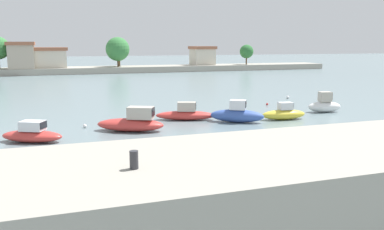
% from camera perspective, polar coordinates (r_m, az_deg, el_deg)
% --- Properties ---
extents(ground_plane, '(400.00, 400.00, 0.00)m').
position_cam_1_polar(ground_plane, '(24.98, 7.30, -5.28)').
color(ground_plane, slate).
extents(seawall_embankment, '(69.75, 7.06, 2.57)m').
position_cam_1_polar(seawall_embankment, '(17.78, 19.66, -7.80)').
color(seawall_embankment, '#9E998C').
rests_on(seawall_embankment, ground).
extents(mooring_bollard, '(0.28, 0.28, 0.59)m').
position_cam_1_polar(mooring_bollard, '(13.24, -8.11, -6.22)').
color(mooring_bollard, '#2D2D33').
rests_on(mooring_bollard, seawall_embankment).
extents(moored_boat_0, '(4.49, 3.32, 1.43)m').
position_cam_1_polar(moored_boat_0, '(29.44, -21.42, -2.54)').
color(moored_boat_0, '#C63833').
rests_on(moored_boat_0, ground).
extents(moored_boat_1, '(5.45, 4.00, 1.86)m').
position_cam_1_polar(moored_boat_1, '(31.10, -8.37, -1.08)').
color(moored_boat_1, '#C63833').
rests_on(moored_boat_1, ground).
extents(moored_boat_2, '(5.36, 3.10, 1.56)m').
position_cam_1_polar(moored_boat_2, '(35.29, -0.87, 0.12)').
color(moored_boat_2, '#C63833').
rests_on(moored_boat_2, ground).
extents(moored_boat_3, '(4.57, 3.61, 1.88)m').
position_cam_1_polar(moored_boat_3, '(34.42, 6.31, 0.08)').
color(moored_boat_3, '#3856A8').
rests_on(moored_boat_3, ground).
extents(moored_boat_4, '(4.10, 1.74, 1.51)m').
position_cam_1_polar(moored_boat_4, '(36.34, 12.70, 0.20)').
color(moored_boat_4, yellow).
rests_on(moored_boat_4, ground).
extents(moored_boat_5, '(3.44, 1.95, 1.97)m').
position_cam_1_polar(moored_boat_5, '(41.32, 18.02, 1.35)').
color(moored_boat_5, white).
rests_on(moored_boat_5, ground).
extents(mooring_buoy_0, '(0.25, 0.25, 0.25)m').
position_cam_1_polar(mooring_buoy_0, '(44.53, 10.46, 1.51)').
color(mooring_buoy_0, red).
rests_on(mooring_buoy_0, ground).
extents(mooring_buoy_1, '(0.30, 0.30, 0.30)m').
position_cam_1_polar(mooring_buoy_1, '(33.09, -14.73, -1.49)').
color(mooring_buoy_1, white).
rests_on(mooring_buoy_1, ground).
extents(mooring_buoy_3, '(0.37, 0.37, 0.37)m').
position_cam_1_polar(mooring_buoy_3, '(50.21, 13.23, 2.43)').
color(mooring_buoy_3, white).
rests_on(mooring_buoy_3, ground).
extents(distant_shoreline, '(113.33, 8.32, 7.99)m').
position_cam_1_polar(distant_shoreline, '(94.69, -14.29, 7.08)').
color(distant_shoreline, '#9E998C').
rests_on(distant_shoreline, ground).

